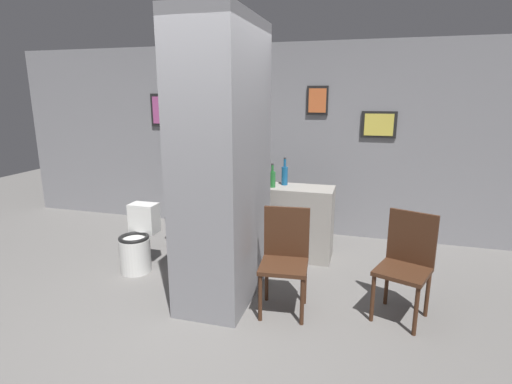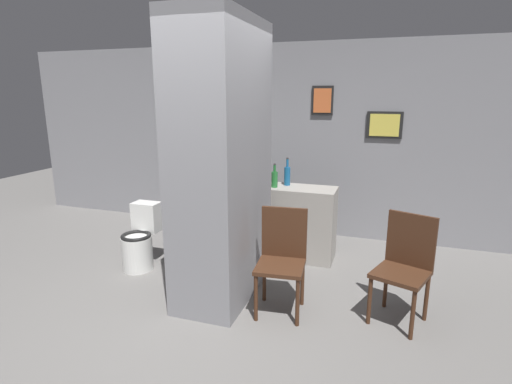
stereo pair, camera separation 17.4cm
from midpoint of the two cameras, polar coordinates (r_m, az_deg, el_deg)
The scene contains 10 objects.
ground_plane at distance 3.73m, azimuth -10.67°, elevation -17.70°, with size 14.00×14.00×0.00m, color slate.
wall_back at distance 5.68m, azimuth 0.68°, elevation 7.46°, with size 8.00×0.09×2.60m.
pillar_center at distance 3.74m, azimuth -6.00°, elevation 3.99°, with size 0.64×1.21×2.60m.
counter_shelf at distance 4.86m, azimuth 2.55°, elevation -4.16°, with size 1.24×0.44×0.87m.
toilet at distance 4.72m, azimuth -17.56°, elevation -6.93°, with size 0.34×0.50×0.72m.
chair_near_pillar at distance 3.65m, azimuth 2.78°, elevation -9.04°, with size 0.46×0.46×0.94m.
chair_by_doorway at distance 3.74m, azimuth 19.40°, elevation -9.31°, with size 0.54×0.54×0.94m.
bicycle at distance 5.11m, azimuth -5.85°, elevation -4.37°, with size 1.62×0.42×0.71m.
bottle_tall at distance 4.79m, azimuth 3.07°, elevation 2.48°, with size 0.07×0.07×0.34m.
bottle_short at distance 4.68m, azimuth 1.29°, elevation 1.96°, with size 0.07×0.07×0.29m.
Camera 1 is at (1.41, -2.84, 1.94)m, focal length 28.00 mm.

